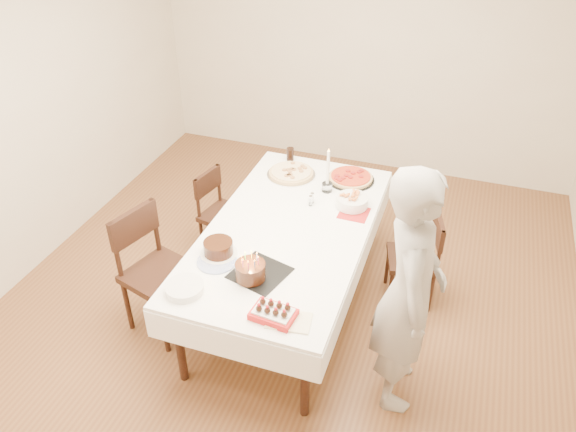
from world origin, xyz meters
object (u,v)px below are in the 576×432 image
(chair_right_savory, at_px, (412,259))
(pizza_pepperoni, at_px, (351,178))
(taper_candle, at_px, (328,170))
(strawberry_box, at_px, (273,313))
(pizza_white, at_px, (291,173))
(cola_glass, at_px, (290,154))
(chair_left_dessert, at_px, (161,275))
(birthday_cake, at_px, (250,267))
(layer_cake, at_px, (218,248))
(pasta_bowl, at_px, (352,201))
(dining_table, at_px, (288,268))
(chair_left_savory, at_px, (225,215))
(person, at_px, (409,293))

(chair_right_savory, distance_m, pizza_pepperoni, 0.84)
(taper_candle, height_order, strawberry_box, taper_candle)
(pizza_white, distance_m, pizza_pepperoni, 0.50)
(chair_right_savory, xyz_separation_m, taper_candle, (-0.76, 0.19, 0.55))
(cola_glass, distance_m, strawberry_box, 1.95)
(chair_left_dessert, height_order, birthday_cake, chair_left_dessert)
(pizza_white, bearing_deg, layer_cake, -96.02)
(chair_left_dessert, height_order, pasta_bowl, chair_left_dessert)
(pizza_pepperoni, height_order, taper_candle, taper_candle)
(pizza_pepperoni, distance_m, cola_glass, 0.61)
(pizza_pepperoni, distance_m, birthday_cake, 1.47)
(taper_candle, height_order, cola_glass, taper_candle)
(pasta_bowl, height_order, birthday_cake, birthday_cake)
(dining_table, relative_size, chair_left_savory, 2.72)
(pizza_white, bearing_deg, birthday_cake, -82.32)
(chair_left_savory, xyz_separation_m, chair_left_dessert, (-0.06, -0.98, 0.10))
(chair_left_savory, bearing_deg, person, 161.39)
(chair_left_dessert, xyz_separation_m, strawberry_box, (1.02, -0.38, 0.29))
(chair_right_savory, relative_size, birthday_cake, 3.97)
(taper_candle, relative_size, birthday_cake, 1.96)
(birthday_cake, bearing_deg, chair_left_savory, 122.80)
(pizza_pepperoni, distance_m, layer_cake, 1.41)
(dining_table, distance_m, taper_candle, 0.83)
(dining_table, bearing_deg, pizza_pepperoni, 72.13)
(chair_left_savory, distance_m, chair_left_dessert, 0.99)
(person, height_order, pasta_bowl, person)
(dining_table, bearing_deg, chair_right_savory, 24.27)
(pizza_pepperoni, height_order, pasta_bowl, pasta_bowl)
(cola_glass, relative_size, strawberry_box, 0.44)
(chair_right_savory, xyz_separation_m, pizza_white, (-1.11, 0.34, 0.38))
(person, bearing_deg, pizza_pepperoni, 17.54)
(dining_table, distance_m, pasta_bowl, 0.71)
(pizza_white, height_order, pasta_bowl, pasta_bowl)
(person, distance_m, layer_cake, 1.31)
(dining_table, distance_m, layer_cake, 0.71)
(pizza_pepperoni, relative_size, cola_glass, 3.39)
(layer_cake, relative_size, birthday_cake, 1.31)
(layer_cake, bearing_deg, cola_glass, 88.79)
(pizza_pepperoni, relative_size, strawberry_box, 1.49)
(pizza_white, bearing_deg, cola_glass, 110.70)
(chair_right_savory, xyz_separation_m, layer_cake, (-1.24, -0.84, 0.41))
(chair_left_savory, bearing_deg, taper_candle, -159.98)
(pizza_white, xyz_separation_m, taper_candle, (0.36, -0.14, 0.17))
(strawberry_box, bearing_deg, cola_glass, 106.00)
(cola_glass, bearing_deg, taper_candle, -41.18)
(chair_right_savory, relative_size, strawberry_box, 2.97)
(chair_left_dessert, bearing_deg, cola_glass, -91.19)
(cola_glass, bearing_deg, layer_cake, -91.21)
(pasta_bowl, relative_size, taper_candle, 0.63)
(layer_cake, bearing_deg, taper_candle, 65.13)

